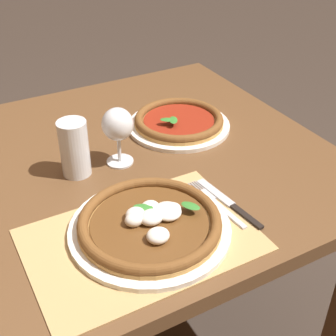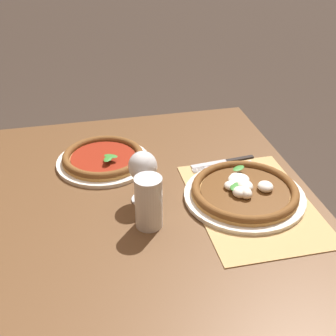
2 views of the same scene
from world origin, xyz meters
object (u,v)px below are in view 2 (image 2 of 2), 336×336
at_px(wine_glass, 143,168).
at_px(knife, 223,162).
at_px(pizza_far, 103,159).
at_px(pint_glass, 149,203).
at_px(fork, 222,166).
at_px(pizza_near, 245,192).

distance_m(wine_glass, knife, 0.33).
bearing_deg(pizza_far, pint_glass, -165.99).
xyz_separation_m(wine_glass, fork, (0.12, -0.27, -0.10)).
bearing_deg(knife, pizza_far, 77.35).
height_order(pizza_near, fork, pizza_near).
xyz_separation_m(pizza_near, pizza_far, (0.28, 0.37, -0.00)).
relative_size(fork, knife, 0.93).
height_order(wine_glass, knife, wine_glass).
distance_m(pizza_near, pizza_far, 0.47).
xyz_separation_m(pizza_far, pint_glass, (-0.34, -0.09, 0.05)).
bearing_deg(wine_glass, knife, -62.91).
bearing_deg(pint_glass, fork, -49.88).
bearing_deg(pizza_far, fork, -106.92).
distance_m(pizza_far, knife, 0.38).
relative_size(pizza_far, pint_glass, 2.06).
bearing_deg(pizza_near, knife, -0.74).
height_order(pizza_near, knife, pizza_near).
xyz_separation_m(fork, knife, (0.03, -0.01, 0.00)).
bearing_deg(pint_glass, pizza_near, -78.15).
bearing_deg(pizza_near, fork, 2.83).
xyz_separation_m(pizza_near, knife, (0.20, -0.00, -0.02)).
distance_m(pizza_near, pint_glass, 0.30).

